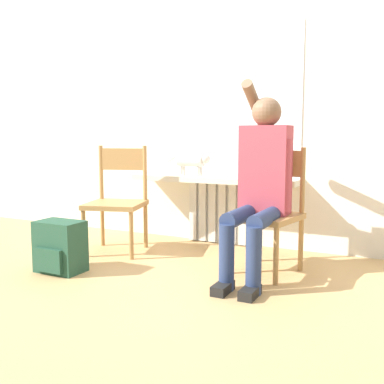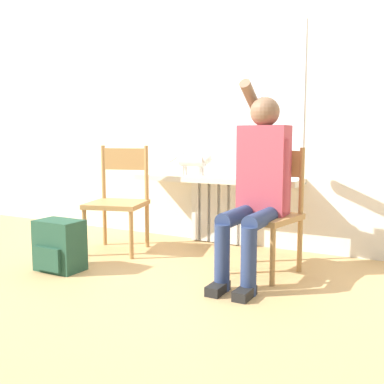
{
  "view_description": "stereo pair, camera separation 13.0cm",
  "coord_description": "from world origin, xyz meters",
  "px_view_note": "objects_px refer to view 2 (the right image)",
  "views": [
    {
      "loc": [
        1.6,
        -2.61,
        0.97
      ],
      "look_at": [
        0.0,
        0.6,
        0.53
      ],
      "focal_mm": 42.0,
      "sensor_mm": 36.0,
      "label": 1
    },
    {
      "loc": [
        1.71,
        -2.55,
        0.97
      ],
      "look_at": [
        0.0,
        0.6,
        0.53
      ],
      "focal_mm": 42.0,
      "sensor_mm": 36.0,
      "label": 2
    }
  ],
  "objects_px": {
    "chair_left": "(119,199)",
    "backpack": "(59,246)",
    "cat": "(195,161)",
    "person": "(259,179)",
    "chair_right": "(265,210)"
  },
  "relations": [
    {
      "from": "chair_left",
      "to": "backpack",
      "type": "height_order",
      "value": "chair_left"
    },
    {
      "from": "chair_right",
      "to": "backpack",
      "type": "bearing_deg",
      "value": -142.3
    },
    {
      "from": "cat",
      "to": "backpack",
      "type": "distance_m",
      "value": 1.42
    },
    {
      "from": "chair_left",
      "to": "cat",
      "type": "height_order",
      "value": "chair_left"
    },
    {
      "from": "cat",
      "to": "backpack",
      "type": "height_order",
      "value": "cat"
    },
    {
      "from": "person",
      "to": "backpack",
      "type": "bearing_deg",
      "value": -156.73
    },
    {
      "from": "chair_right",
      "to": "person",
      "type": "relative_size",
      "value": 0.65
    },
    {
      "from": "cat",
      "to": "backpack",
      "type": "relative_size",
      "value": 1.18
    },
    {
      "from": "cat",
      "to": "person",
      "type": "bearing_deg",
      "value": -37.03
    },
    {
      "from": "chair_left",
      "to": "person",
      "type": "height_order",
      "value": "person"
    },
    {
      "from": "chair_left",
      "to": "backpack",
      "type": "relative_size",
      "value": 2.42
    },
    {
      "from": "chair_left",
      "to": "person",
      "type": "relative_size",
      "value": 0.65
    },
    {
      "from": "backpack",
      "to": "chair_left",
      "type": "bearing_deg",
      "value": 88.84
    },
    {
      "from": "backpack",
      "to": "cat",
      "type": "bearing_deg",
      "value": 68.49
    },
    {
      "from": "person",
      "to": "cat",
      "type": "distance_m",
      "value": 1.06
    }
  ]
}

